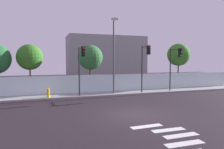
{
  "coord_description": "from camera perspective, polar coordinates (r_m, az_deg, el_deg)",
  "views": [
    {
      "loc": [
        -5.56,
        -12.06,
        3.5
      ],
      "look_at": [
        0.6,
        6.5,
        2.17
      ],
      "focal_mm": 33.25,
      "sensor_mm": 36.0,
      "label": 1
    }
  ],
  "objects": [
    {
      "name": "ground_plane",
      "position": [
        13.73,
        6.28,
        -10.9
      ],
      "size": [
        80.0,
        80.0,
        0.0
      ],
      "primitive_type": "plane",
      "color": "black"
    },
    {
      "name": "sidewalk",
      "position": [
        21.29,
        -3.0,
        -5.37
      ],
      "size": [
        36.0,
        2.4,
        0.15
      ],
      "primitive_type": "cube",
      "color": "#949494",
      "rests_on": "ground"
    },
    {
      "name": "perimeter_wall",
      "position": [
        22.39,
        -3.89,
        -2.4
      ],
      "size": [
        36.0,
        0.18,
        1.8
      ],
      "primitive_type": "cube",
      "color": "silver",
      "rests_on": "sidewalk"
    },
    {
      "name": "crosswalk_marking",
      "position": [
        10.31,
        16.13,
        -16.09
      ],
      "size": [
        2.87,
        3.91,
        0.01
      ],
      "color": "silver",
      "rests_on": "ground"
    },
    {
      "name": "traffic_light_left",
      "position": [
        21.4,
        9.18,
        4.3
      ],
      "size": [
        0.36,
        1.44,
        4.83
      ],
      "color": "black",
      "rests_on": "sidewalk"
    },
    {
      "name": "traffic_light_center",
      "position": [
        23.09,
        17.06,
        3.78
      ],
      "size": [
        0.41,
        1.7,
        4.6
      ],
      "color": "black",
      "rests_on": "sidewalk"
    },
    {
      "name": "traffic_light_right",
      "position": [
        19.12,
        -8.46,
        3.9
      ],
      "size": [
        0.36,
        1.67,
        4.59
      ],
      "color": "black",
      "rests_on": "sidewalk"
    },
    {
      "name": "street_lamp_curbside",
      "position": [
        20.65,
        0.5,
        6.47
      ],
      "size": [
        1.0,
        2.26,
        7.22
      ],
      "color": "#4C4C51",
      "rests_on": "sidewalk"
    },
    {
      "name": "fire_hydrant",
      "position": [
        19.82,
        -17.12,
        -4.72
      ],
      "size": [
        0.44,
        0.26,
        0.82
      ],
      "color": "gold",
      "rests_on": "sidewalk"
    },
    {
      "name": "roadside_tree_midleft",
      "position": [
        22.7,
        -21.7,
        4.44
      ],
      "size": [
        2.62,
        2.62,
        5.14
      ],
      "color": "brown",
      "rests_on": "ground"
    },
    {
      "name": "roadside_tree_midright",
      "position": [
        23.21,
        -6.02,
        4.69
      ],
      "size": [
        2.77,
        2.77,
        5.23
      ],
      "color": "brown",
      "rests_on": "ground"
    },
    {
      "name": "roadside_tree_rightmost",
      "position": [
        28.07,
        17.82,
        5.17
      ],
      "size": [
        2.86,
        2.86,
        5.66
      ],
      "color": "brown",
      "rests_on": "ground"
    },
    {
      "name": "low_building_distant",
      "position": [
        37.11,
        -1.71,
        4.44
      ],
      "size": [
        13.44,
        6.0,
        7.7
      ],
      "primitive_type": "cube",
      "color": "gray",
      "rests_on": "ground"
    }
  ]
}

